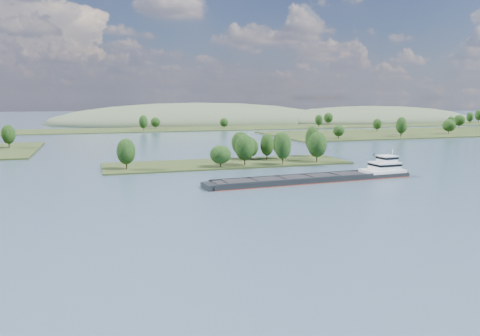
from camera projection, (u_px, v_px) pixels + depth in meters
name	position (u px, v px, depth m)	size (l,w,h in m)	color
ground	(285.00, 192.00, 136.08)	(1800.00, 1800.00, 0.00)	#354E5C
tree_island	(246.00, 153.00, 192.89)	(100.00, 30.27, 15.14)	#263417
right_bank	(463.00, 131.00, 374.84)	(320.00, 90.00, 15.14)	#263417
back_shoreline	(165.00, 129.00, 401.87)	(900.00, 60.00, 15.95)	#263417
hill_east	(372.00, 121.00, 544.02)	(260.00, 140.00, 36.00)	#435238
hill_west	(199.00, 123.00, 512.10)	(320.00, 160.00, 44.00)	#435238
cargo_barge	(325.00, 177.00, 154.26)	(73.14, 13.71, 9.83)	black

